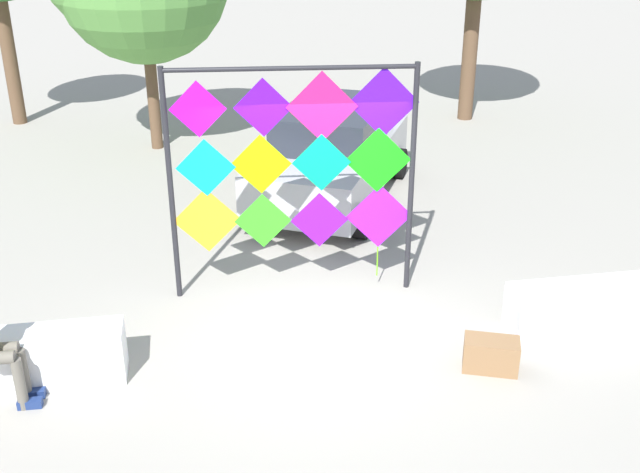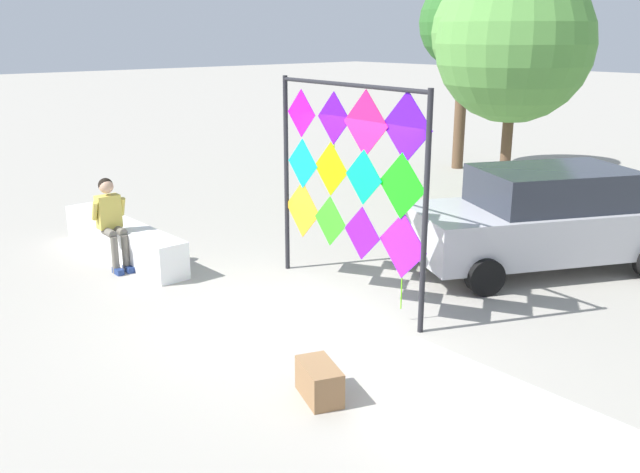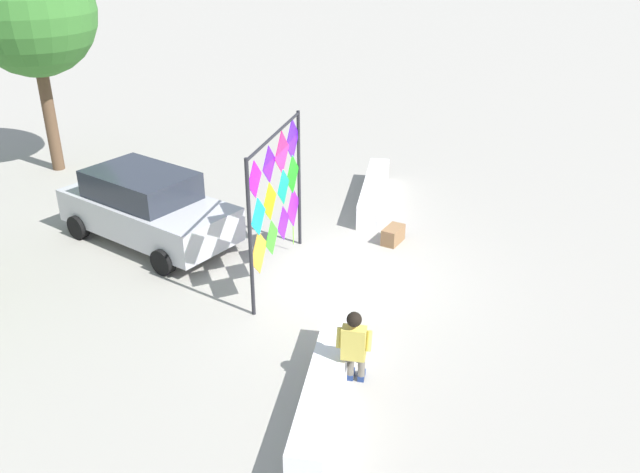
# 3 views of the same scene
# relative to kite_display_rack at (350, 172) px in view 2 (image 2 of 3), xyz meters

# --- Properties ---
(ground) EXTENTS (120.00, 120.00, 0.00)m
(ground) POSITION_rel_kite_display_rack_xyz_m (0.10, -1.21, -1.79)
(ground) COLOR #9E998E
(plaza_ledge_left) EXTENTS (3.39, 0.50, 0.58)m
(plaza_ledge_left) POSITION_rel_kite_display_rack_xyz_m (-3.80, -1.52, -1.49)
(plaza_ledge_left) COLOR white
(plaza_ledge_left) RESTS_ON ground
(plaza_ledge_right) EXTENTS (3.39, 0.50, 0.58)m
(plaza_ledge_right) POSITION_rel_kite_display_rack_xyz_m (4.00, -1.52, -1.49)
(plaza_ledge_right) COLOR white
(plaza_ledge_right) RESTS_ON ground
(kite_display_rack) EXTENTS (3.05, 0.35, 2.97)m
(kite_display_rack) POSITION_rel_kite_display_rack_xyz_m (0.00, 0.00, 0.00)
(kite_display_rack) COLOR #232328
(kite_display_rack) RESTS_ON ground
(seated_vendor) EXTENTS (0.64, 0.53, 1.43)m
(seated_vendor) POSITION_rel_kite_display_rack_xyz_m (-3.34, -1.89, -0.95)
(seated_vendor) COLOR #666056
(seated_vendor) RESTS_ON ground
(parked_car) EXTENTS (3.40, 4.42, 1.58)m
(parked_car) POSITION_rel_kite_display_rack_xyz_m (1.07, 3.17, -0.98)
(parked_car) COLOR #B7B7BC
(parked_car) RESTS_ON ground
(cardboard_box_large) EXTENTS (0.67, 0.51, 0.37)m
(cardboard_box_large) POSITION_rel_kite_display_rack_xyz_m (1.82, -2.15, -1.60)
(cardboard_box_large) COLOR olive
(cardboard_box_large) RESTS_ON ground
(tree_broadleaf) EXTENTS (3.47, 3.27, 4.99)m
(tree_broadleaf) POSITION_rel_kite_display_rack_xyz_m (-2.02, 6.54, 1.54)
(tree_broadleaf) COLOR brown
(tree_broadleaf) RESTS_ON ground
(tree_palm_like) EXTENTS (2.39, 2.39, 5.02)m
(tree_palm_like) POSITION_rel_kite_display_rack_xyz_m (-5.00, 8.96, 2.04)
(tree_palm_like) COLOR brown
(tree_palm_like) RESTS_ON ground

